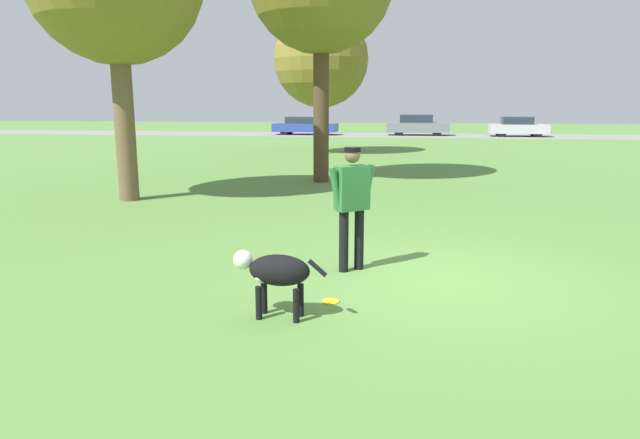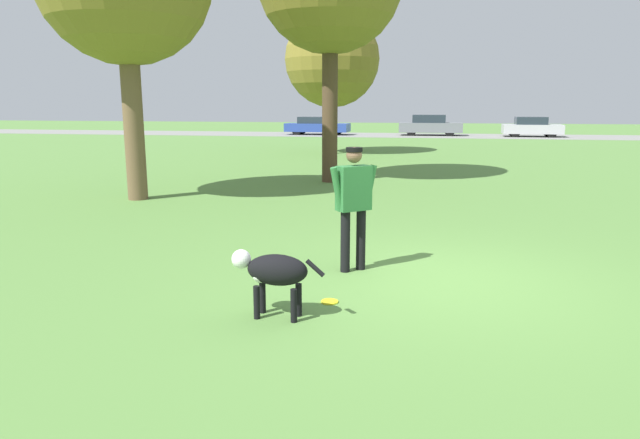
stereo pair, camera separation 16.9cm
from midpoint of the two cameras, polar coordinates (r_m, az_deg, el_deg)
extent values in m
plane|color=#56843D|center=(7.68, 10.75, -5.87)|extent=(120.00, 120.00, 0.00)
cube|color=gray|center=(41.42, 9.58, 8.29)|extent=(120.00, 6.00, 0.01)
cylinder|color=black|center=(7.90, 3.31, -1.99)|extent=(0.18, 0.18, 0.85)
cylinder|color=black|center=(7.77, 1.76, -2.21)|extent=(0.18, 0.18, 0.85)
cube|color=#2D7038|center=(7.69, 2.59, 3.17)|extent=(0.49, 0.46, 0.60)
cylinder|color=#2D7038|center=(7.83, 4.17, 3.30)|extent=(0.22, 0.20, 0.61)
cylinder|color=#2D7038|center=(7.56, 0.96, 3.03)|extent=(0.22, 0.20, 0.61)
sphere|color=brown|center=(7.64, 2.62, 6.45)|extent=(0.30, 0.30, 0.21)
cylinder|color=black|center=(7.64, 2.63, 7.01)|extent=(0.31, 0.31, 0.06)
ellipsoid|color=black|center=(6.10, -4.88, -5.08)|extent=(0.69, 0.38, 0.34)
ellipsoid|color=white|center=(6.17, -6.51, -5.48)|extent=(0.20, 0.25, 0.18)
sphere|color=white|center=(6.20, -8.50, -3.99)|extent=(0.22, 0.22, 0.21)
cylinder|color=black|center=(6.19, -6.93, -8.29)|extent=(0.07, 0.07, 0.36)
cylinder|color=black|center=(6.35, -6.37, -7.74)|extent=(0.07, 0.07, 0.36)
cylinder|color=black|center=(6.07, -3.21, -8.62)|extent=(0.07, 0.07, 0.36)
cylinder|color=black|center=(6.23, -2.74, -8.06)|extent=(0.07, 0.07, 0.36)
cylinder|color=black|center=(5.97, -1.06, -4.88)|extent=(0.22, 0.06, 0.19)
cylinder|color=yellow|center=(6.70, 0.33, -8.21)|extent=(0.20, 0.20, 0.02)
torus|color=yellow|center=(6.70, 0.33, -8.21)|extent=(0.20, 0.20, 0.02)
cylinder|color=brown|center=(14.22, -19.29, 9.03)|extent=(0.46, 0.46, 3.60)
cylinder|color=#4C3826|center=(26.17, -0.08, 9.44)|extent=(0.28, 0.28, 2.59)
sphere|color=olive|center=(26.22, -0.08, 15.72)|extent=(4.20, 4.20, 4.20)
cylinder|color=#4C3826|center=(16.66, -0.19, 10.84)|extent=(0.45, 0.45, 4.11)
cube|color=#284293|center=(41.84, -1.60, 9.19)|extent=(4.66, 2.00, 0.59)
cube|color=#232D38|center=(41.85, -1.79, 9.91)|extent=(2.45, 1.64, 0.47)
cylinder|color=black|center=(42.30, 0.48, 8.95)|extent=(0.66, 0.23, 0.65)
cylinder|color=black|center=(40.80, 0.05, 8.85)|extent=(0.66, 0.23, 0.65)
cylinder|color=black|center=(42.93, -3.16, 8.97)|extent=(0.66, 0.23, 0.65)
cylinder|color=black|center=(41.45, -3.71, 8.87)|extent=(0.66, 0.23, 0.65)
cube|color=slate|center=(41.58, 9.64, 9.08)|extent=(4.39, 1.81, 0.67)
cube|color=#232D38|center=(41.56, 9.48, 9.92)|extent=(2.28, 1.54, 0.55)
cylinder|color=black|center=(42.39, 11.41, 8.74)|extent=(0.67, 0.20, 0.67)
cylinder|color=black|center=(40.86, 11.50, 8.64)|extent=(0.67, 0.20, 0.67)
cylinder|color=black|center=(42.36, 7.82, 8.86)|extent=(0.67, 0.20, 0.67)
cylinder|color=black|center=(40.83, 7.78, 8.76)|extent=(0.67, 0.20, 0.67)
cube|color=#B7B7BC|center=(41.76, 19.10, 8.57)|extent=(3.90, 1.84, 0.61)
cube|color=#232D38|center=(41.73, 18.99, 9.35)|extent=(2.04, 1.55, 0.51)
cylinder|color=black|center=(42.70, 20.48, 8.24)|extent=(0.64, 0.21, 0.63)
cylinder|color=black|center=(41.21, 20.84, 8.12)|extent=(0.64, 0.21, 0.63)
cylinder|color=black|center=(42.37, 17.36, 8.42)|extent=(0.64, 0.21, 0.63)
cylinder|color=black|center=(40.87, 17.61, 8.31)|extent=(0.64, 0.21, 0.63)
camera|label=1|loc=(0.08, -90.71, -0.15)|focal=32.00mm
camera|label=2|loc=(0.08, 89.29, 0.15)|focal=32.00mm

